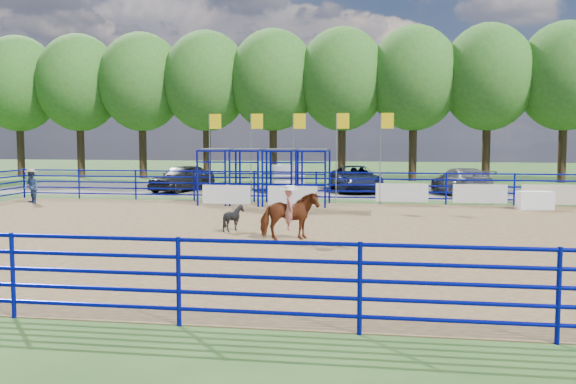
% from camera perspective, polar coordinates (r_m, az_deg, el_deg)
% --- Properties ---
extents(ground, '(120.00, 120.00, 0.00)m').
position_cam_1_polar(ground, '(20.60, -0.68, -3.84)').
color(ground, '#3C6227').
rests_on(ground, ground).
extents(arena_dirt, '(30.00, 20.00, 0.02)m').
position_cam_1_polar(arena_dirt, '(20.60, -0.68, -3.81)').
color(arena_dirt, olive).
rests_on(arena_dirt, ground).
extents(gravel_strip, '(40.00, 10.00, 0.01)m').
position_cam_1_polar(gravel_strip, '(37.36, 3.74, 0.14)').
color(gravel_strip, slate).
rests_on(gravel_strip, ground).
extents(announcer_table, '(1.57, 0.95, 0.78)m').
position_cam_1_polar(announcer_table, '(29.52, 21.10, -0.69)').
color(announcer_table, white).
rests_on(announcer_table, arena_dirt).
extents(horse_and_rider, '(1.89, 1.28, 2.27)m').
position_cam_1_polar(horse_and_rider, '(19.43, 0.12, -1.88)').
color(horse_and_rider, brown).
rests_on(horse_and_rider, arena_dirt).
extents(calf, '(0.98, 0.93, 0.87)m').
position_cam_1_polar(calf, '(21.37, -4.85, -2.30)').
color(calf, black).
rests_on(calf, arena_dirt).
extents(spectator_cowboy, '(0.94, 0.92, 1.59)m').
position_cam_1_polar(spectator_cowboy, '(32.36, -21.86, 0.49)').
color(spectator_cowboy, navy).
rests_on(spectator_cowboy, arena_dirt).
extents(car_a, '(3.20, 4.85, 1.54)m').
position_cam_1_polar(car_a, '(37.19, -9.40, 1.25)').
color(car_a, black).
rests_on(car_a, gravel_strip).
extents(car_b, '(2.71, 4.99, 1.56)m').
position_cam_1_polar(car_b, '(36.05, -0.14, 1.22)').
color(car_b, '#9B9DA3').
rests_on(car_b, gravel_strip).
extents(car_c, '(3.58, 5.70, 1.47)m').
position_cam_1_polar(car_c, '(36.60, 6.00, 1.18)').
color(car_c, '#161B38').
rests_on(car_c, gravel_strip).
extents(car_d, '(3.28, 5.45, 1.48)m').
position_cam_1_polar(car_d, '(35.43, 15.17, 0.91)').
color(car_d, slate).
rests_on(car_d, gravel_strip).
extents(perimeter_fence, '(30.10, 20.10, 1.50)m').
position_cam_1_polar(perimeter_fence, '(20.50, -0.68, -1.77)').
color(perimeter_fence, '#060C96').
rests_on(perimeter_fence, ground).
extents(chute_assembly, '(19.32, 2.41, 4.20)m').
position_cam_1_polar(chute_assembly, '(29.45, -1.41, 1.29)').
color(chute_assembly, '#060C96').
rests_on(chute_assembly, ground).
extents(treeline, '(56.40, 6.40, 11.24)m').
position_cam_1_polar(treeline, '(46.40, 4.85, 10.38)').
color(treeline, '#3F2B19').
rests_on(treeline, ground).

